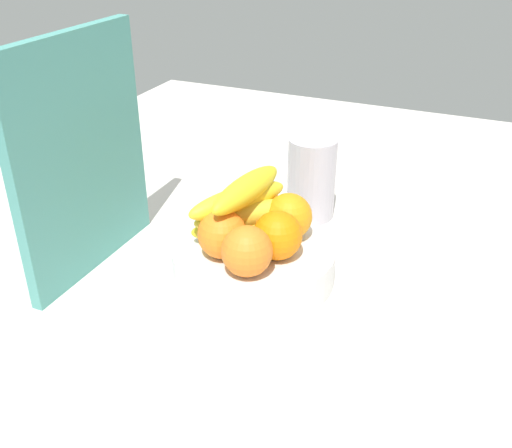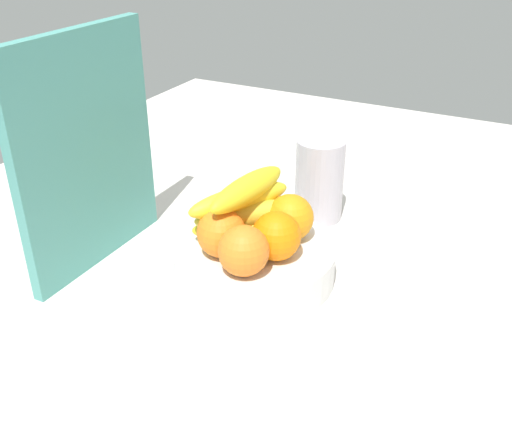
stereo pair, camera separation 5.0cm
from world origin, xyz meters
TOP-DOWN VIEW (x-y plane):
  - ground_plane at (0.00, 0.00)cm, footprint 180.00×140.00cm
  - fruit_bowl at (-2.47, -0.35)cm, footprint 24.59×24.59cm
  - orange_front_left at (-3.64, -4.24)cm, footprint 7.19×7.19cm
  - orange_front_right at (2.35, -3.66)cm, footprint 7.19×7.19cm
  - orange_center at (4.19, 2.40)cm, footprint 7.19×7.19cm
  - orange_back_left at (-0.88, 4.90)cm, footprint 7.19×7.19cm
  - orange_back_right at (-6.51, 3.17)cm, footprint 7.19×7.19cm
  - orange_top_stack at (-9.32, -2.01)cm, footprint 7.19×7.19cm
  - banana_bunch at (-0.86, 2.14)cm, footprint 17.37×16.48cm
  - cutting_board at (-8.35, 25.01)cm, footprint 28.00×1.82cm
  - thermos_tumbler at (20.45, -1.13)cm, footprint 8.62×8.62cm

SIDE VIEW (x-z plane):
  - ground_plane at x=0.00cm, z-range -3.00..0.00cm
  - fruit_bowl at x=-2.47cm, z-range 0.00..5.52cm
  - thermos_tumbler at x=20.45cm, z-range 0.00..14.88cm
  - orange_front_left at x=-3.64cm, z-range 5.52..12.70cm
  - orange_front_right at x=2.35cm, z-range 5.52..12.70cm
  - orange_center at x=4.19cm, z-range 5.52..12.70cm
  - orange_back_left at x=-0.88cm, z-range 5.52..12.70cm
  - orange_back_right at x=-6.51cm, z-range 5.52..12.70cm
  - orange_top_stack at x=-9.32cm, z-range 5.52..12.70cm
  - banana_bunch at x=-0.86cm, z-range 5.52..16.12cm
  - cutting_board at x=-8.35cm, z-range 0.00..36.00cm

